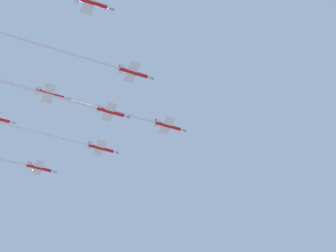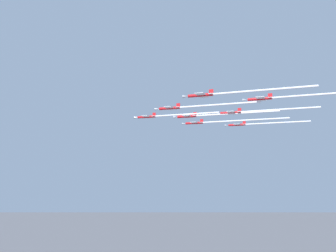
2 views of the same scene
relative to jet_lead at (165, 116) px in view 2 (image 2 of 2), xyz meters
The scene contains 8 objects.
jet_lead is the anchor object (origin of this frame).
jet_port_inner 23.83m from the jet_lead, 168.36° to the right, with size 22.86×32.79×2.13m.
jet_starboard_inner 26.45m from the jet_lead, 85.75° to the right, with size 27.46×39.49×2.13m.
jet_port_outer 20.36m from the jet_lead, 124.46° to the right, with size 24.91×35.78×2.13m.
jet_starboard_outer 47.63m from the jet_lead, 168.39° to the right, with size 23.68×33.98×2.13m.
jet_center_rear 47.20m from the jet_lead, 80.02° to the right, with size 22.87×32.80×2.13m.
jet_port_trail 36.93m from the jet_lead, 124.46° to the right, with size 22.76×32.65×2.13m.
jet_starboard_trail 55.32m from the jet_lead, 141.84° to the right, with size 26.31×37.82×2.13m.
Camera 2 is at (-157.38, 32.46, 91.59)m, focal length 39.73 mm.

